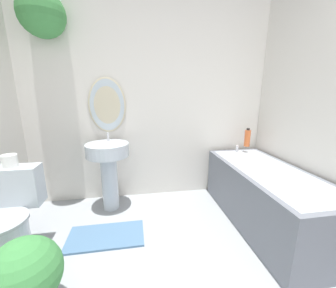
{
  "coord_description": "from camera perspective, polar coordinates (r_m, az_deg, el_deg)",
  "views": [
    {
      "loc": [
        -0.2,
        -0.18,
        1.31
      ],
      "look_at": [
        0.07,
        1.45,
        0.9
      ],
      "focal_mm": 22.0,
      "sensor_mm": 36.0,
      "label": 1
    }
  ],
  "objects": [
    {
      "name": "wall_back",
      "position": [
        2.53,
        -9.17,
        14.48
      ],
      "size": [
        3.01,
        0.44,
        2.4
      ],
      "color": "silver",
      "rests_on": "ground_plane"
    },
    {
      "name": "potted_plant",
      "position": [
        1.61,
        -34.72,
        -28.36
      ],
      "size": [
        0.4,
        0.4,
        0.52
      ],
      "color": "#47474C",
      "rests_on": "ground_plane"
    },
    {
      "name": "bath_mat",
      "position": [
        2.18,
        -16.77,
        -23.24
      ],
      "size": [
        0.69,
        0.37,
        0.02
      ],
      "color": "#4C7093",
      "rests_on": "ground_plane"
    },
    {
      "name": "toilet_paper_roll",
      "position": [
        2.05,
        -37.65,
        -3.73
      ],
      "size": [
        0.11,
        0.11,
        0.1
      ],
      "color": "white",
      "rests_on": "toilet"
    },
    {
      "name": "shampoo_bottle",
      "position": [
        2.78,
        21.12,
        1.58
      ],
      "size": [
        0.07,
        0.07,
        0.23
      ],
      "color": "#DB6633",
      "rests_on": "bathtub"
    },
    {
      "name": "bathtub",
      "position": [
        2.37,
        25.61,
        -12.74
      ],
      "size": [
        0.67,
        1.53,
        0.65
      ],
      "color": "slate",
      "rests_on": "ground_plane"
    },
    {
      "name": "toilet",
      "position": [
        2.08,
        -38.13,
        -17.66
      ],
      "size": [
        0.4,
        0.54,
        0.74
      ],
      "color": "silver",
      "rests_on": "ground_plane"
    },
    {
      "name": "pedestal_sink",
      "position": [
        2.39,
        -16.17,
        -5.17
      ],
      "size": [
        0.47,
        0.47,
        0.88
      ],
      "color": "silver",
      "rests_on": "ground_plane"
    }
  ]
}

